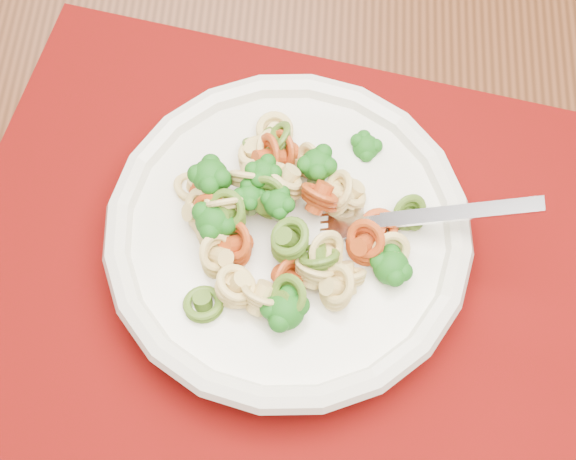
# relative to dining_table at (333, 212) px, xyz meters

# --- Properties ---
(dining_table) EXTENTS (1.64, 1.12, 0.78)m
(dining_table) POSITION_rel_dining_table_xyz_m (0.00, 0.00, 0.00)
(dining_table) COLOR #582E18
(dining_table) RESTS_ON ground
(placemat) EXTENTS (0.54, 0.44, 0.00)m
(placemat) POSITION_rel_dining_table_xyz_m (-0.03, -0.10, 0.10)
(placemat) COLOR #630407
(placemat) RESTS_ON dining_table
(pasta_bowl) EXTENTS (0.26, 0.26, 0.05)m
(pasta_bowl) POSITION_rel_dining_table_xyz_m (-0.03, -0.08, 0.13)
(pasta_bowl) COLOR white
(pasta_bowl) RESTS_ON placemat
(pasta_broccoli_heap) EXTENTS (0.22, 0.22, 0.06)m
(pasta_broccoli_heap) POSITION_rel_dining_table_xyz_m (-0.03, -0.08, 0.14)
(pasta_broccoli_heap) COLOR #DFC36E
(pasta_broccoli_heap) RESTS_ON pasta_bowl
(fork) EXTENTS (0.18, 0.04, 0.08)m
(fork) POSITION_rel_dining_table_xyz_m (0.01, -0.08, 0.14)
(fork) COLOR silver
(fork) RESTS_ON pasta_bowl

